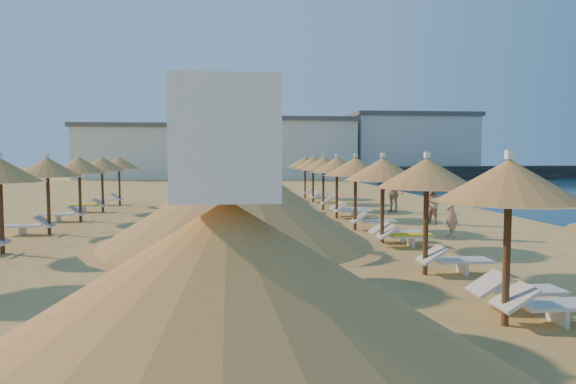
{
  "coord_description": "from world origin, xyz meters",
  "views": [
    {
      "loc": [
        -2.48,
        -16.34,
        2.75
      ],
      "look_at": [
        -0.51,
        4.0,
        1.3
      ],
      "focal_mm": 32.0,
      "sensor_mm": 36.0,
      "label": 1
    }
  ],
  "objects": [
    {
      "name": "ground",
      "position": [
        0.0,
        0.0,
        0.0
      ],
      "size": [
        220.0,
        220.0,
        0.0
      ],
      "primitive_type": "plane",
      "color": "tan",
      "rests_on": "ground"
    },
    {
      "name": "jetty",
      "position": [
        28.63,
        42.29,
        0.75
      ],
      "size": [
        30.23,
        9.36,
        1.5
      ],
      "primitive_type": "cube",
      "rotation": [
        0.0,
        0.0,
        0.18
      ],
      "color": "black",
      "rests_on": "ground"
    },
    {
      "name": "hotel_blocks",
      "position": [
        4.41,
        47.24,
        3.7
      ],
      "size": [
        49.02,
        9.87,
        8.1
      ],
      "color": "silver",
      "rests_on": "ground"
    },
    {
      "name": "parasol_row_east",
      "position": [
        1.8,
        0.37,
        2.3
      ],
      "size": [
        2.44,
        34.63,
        2.84
      ],
      "color": "brown",
      "rests_on": "ground"
    },
    {
      "name": "parasol_row_west",
      "position": [
        -2.5,
        0.37,
        2.3
      ],
      "size": [
        2.44,
        34.63,
        2.84
      ],
      "color": "brown",
      "rests_on": "ground"
    },
    {
      "name": "parasol_row_inland",
      "position": [
        -9.08,
        2.16,
        2.3
      ],
      "size": [
        2.44,
        23.9,
        2.84
      ],
      "color": "brown",
      "rests_on": "ground"
    },
    {
      "name": "loungers",
      "position": [
        -2.19,
        0.57,
        0.34
      ],
      "size": [
        13.94,
        32.81,
        0.66
      ],
      "color": "silver",
      "rests_on": "ground"
    },
    {
      "name": "beachgoer_c",
      "position": [
        4.99,
        7.86,
        0.94
      ],
      "size": [
        1.07,
        1.13,
        1.88
      ],
      "primitive_type": "imported",
      "rotation": [
        0.0,
        0.0,
        -0.84
      ],
      "color": "tan",
      "rests_on": "ground"
    },
    {
      "name": "beachgoer_b",
      "position": [
        5.26,
        3.49,
        0.8
      ],
      "size": [
        0.88,
        0.97,
        1.61
      ],
      "primitive_type": "imported",
      "rotation": [
        0.0,
        0.0,
        -1.13
      ],
      "color": "tan",
      "rests_on": "ground"
    },
    {
      "name": "beachgoer_a",
      "position": [
        4.61,
        0.14,
        0.88
      ],
      "size": [
        0.5,
        0.69,
        1.76
      ],
      "primitive_type": "imported",
      "rotation": [
        0.0,
        0.0,
        -1.7
      ],
      "color": "tan",
      "rests_on": "ground"
    }
  ]
}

